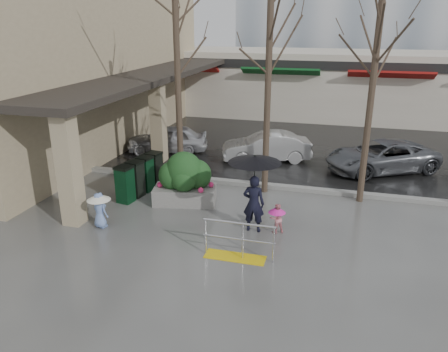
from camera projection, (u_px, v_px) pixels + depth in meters
The scene contains 20 objects.
ground at pixel (202, 231), 12.82m from camera, with size 120.00×120.00×0.00m, color #51514F.
street_asphalt at pixel (293, 102), 32.78m from camera, with size 120.00×36.00×0.01m, color black.
curb at pixel (235, 183), 16.42m from camera, with size 120.00×0.30×0.15m, color gray.
near_building at pixel (74, 61), 20.97m from camera, with size 6.00×18.00×8.00m, color tan.
canopy_slab at pixel (156, 71), 20.05m from camera, with size 2.80×18.00×0.25m, color #2D2823.
pillar_front at pixel (69, 169), 12.75m from camera, with size 0.55×0.55×3.50m, color tan.
pillar_back at pixel (158, 121), 18.65m from camera, with size 0.55×0.55×3.50m, color tan.
storefront_row at pixel (318, 83), 27.94m from camera, with size 34.00×6.74×4.00m.
handrail at pixel (237, 245), 11.26m from camera, with size 1.90×0.50×1.03m.
tree_west at pixel (177, 44), 14.87m from camera, with size 3.20×3.20×6.80m.
tree_midwest at pixel (270, 40), 14.02m from camera, with size 3.20×3.20×7.00m.
tree_mideast at pixel (376, 54), 13.32m from camera, with size 3.20×3.20×6.50m.
woman at pixel (254, 183), 12.36m from camera, with size 1.51×1.51×2.33m.
child_pink at pixel (277, 216), 12.58m from camera, with size 0.55×0.51×0.90m.
child_blue at pixel (99, 206), 12.86m from camera, with size 0.70×0.70×1.10m.
planter at pixel (185, 179), 14.53m from camera, with size 2.21×1.42×1.79m.
news_boxes at pixel (140, 176), 15.42m from camera, with size 0.88×2.33×1.27m.
car_a at pixel (167, 139), 20.26m from camera, with size 1.49×3.70×1.26m, color silver.
car_b at pixel (266, 147), 19.03m from camera, with size 1.33×3.82×1.26m, color beige.
car_c at pixel (382, 156), 17.69m from camera, with size 2.09×4.53×1.26m, color slate.
Camera 1 is at (3.68, -10.93, 5.86)m, focal length 35.00 mm.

